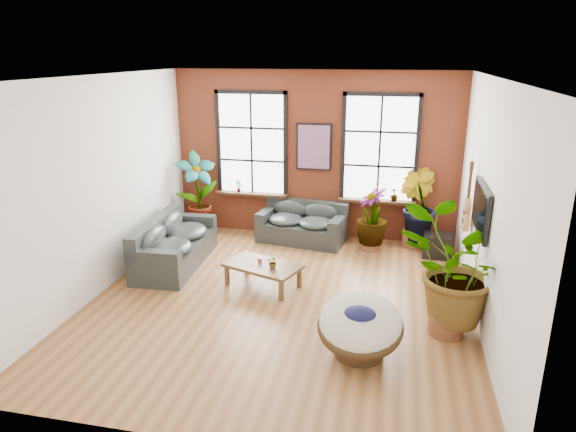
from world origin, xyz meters
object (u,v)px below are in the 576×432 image
Objects in this scene: coffee_table at (263,267)px; papasan_chair at (360,326)px; sofa_back at (303,224)px; sofa_left at (173,244)px.

papasan_chair reaches higher than coffee_table.
sofa_back is 2.35m from coffee_table.
sofa_left reaches higher than coffee_table.
sofa_left reaches higher than sofa_back.
coffee_table is (-0.26, -2.34, -0.02)m from sofa_back.
papasan_chair is at bearing -125.57° from sofa_left.
coffee_table is at bearing -110.00° from sofa_left.
sofa_left is 1.99m from coffee_table.
papasan_chair is (3.68, -2.35, 0.03)m from sofa_left.
sofa_back reaches higher than coffee_table.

